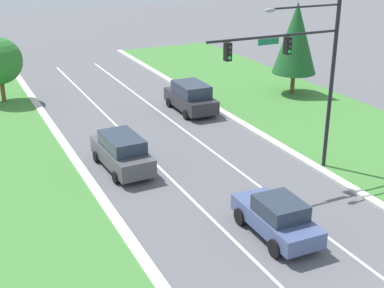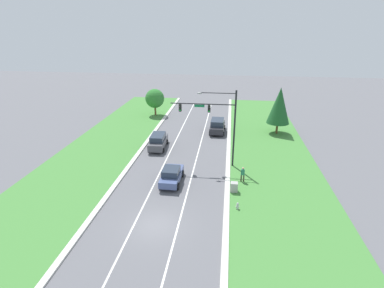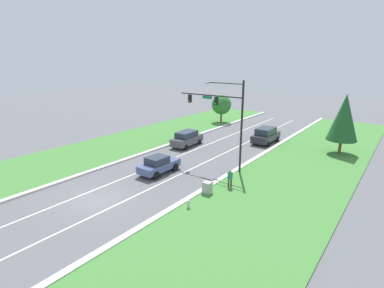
{
  "view_description": "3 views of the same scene",
  "coord_description": "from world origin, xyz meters",
  "px_view_note": "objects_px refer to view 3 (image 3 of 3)",
  "views": [
    {
      "loc": [
        -11.38,
        -8.56,
        11.65
      ],
      "look_at": [
        -0.81,
        13.61,
        1.88
      ],
      "focal_mm": 50.0,
      "sensor_mm": 36.0,
      "label": 1
    },
    {
      "loc": [
        5.44,
        -19.61,
        15.11
      ],
      "look_at": [
        1.07,
        14.82,
        1.34
      ],
      "focal_mm": 28.0,
      "sensor_mm": 36.0,
      "label": 2
    },
    {
      "loc": [
        18.6,
        -12.71,
        10.65
      ],
      "look_at": [
        -0.97,
        13.77,
        1.25
      ],
      "focal_mm": 28.0,
      "sensor_mm": 36.0,
      "label": 3
    }
  ],
  "objects_px": {
    "utility_cabinet": "(207,188)",
    "conifer_near_right_tree": "(344,117)",
    "fire_hydrant": "(189,205)",
    "oak_near_left_tree": "(221,105)",
    "pedestrian": "(230,178)",
    "charcoal_suv": "(266,135)",
    "traffic_signal_mast": "(224,112)",
    "graphite_suv": "(187,138)",
    "slate_blue_sedan": "(159,165)"
  },
  "relations": [
    {
      "from": "graphite_suv",
      "to": "slate_blue_sedan",
      "type": "xyz_separation_m",
      "value": [
        3.55,
        -9.1,
        -0.1
      ]
    },
    {
      "from": "utility_cabinet",
      "to": "conifer_near_right_tree",
      "type": "distance_m",
      "value": 19.43
    },
    {
      "from": "slate_blue_sedan",
      "to": "fire_hydrant",
      "type": "relative_size",
      "value": 6.29
    },
    {
      "from": "utility_cabinet",
      "to": "pedestrian",
      "type": "height_order",
      "value": "pedestrian"
    },
    {
      "from": "graphite_suv",
      "to": "charcoal_suv",
      "type": "relative_size",
      "value": 1.0
    },
    {
      "from": "traffic_signal_mast",
      "to": "charcoal_suv",
      "type": "bearing_deg",
      "value": 91.98
    },
    {
      "from": "graphite_suv",
      "to": "fire_hydrant",
      "type": "height_order",
      "value": "graphite_suv"
    },
    {
      "from": "traffic_signal_mast",
      "to": "pedestrian",
      "type": "bearing_deg",
      "value": -51.66
    },
    {
      "from": "fire_hydrant",
      "to": "conifer_near_right_tree",
      "type": "bearing_deg",
      "value": 73.74
    },
    {
      "from": "oak_near_left_tree",
      "to": "traffic_signal_mast",
      "type": "bearing_deg",
      "value": -58.49
    },
    {
      "from": "conifer_near_right_tree",
      "to": "utility_cabinet",
      "type": "bearing_deg",
      "value": -109.6
    },
    {
      "from": "graphite_suv",
      "to": "pedestrian",
      "type": "bearing_deg",
      "value": -39.29
    },
    {
      "from": "graphite_suv",
      "to": "slate_blue_sedan",
      "type": "distance_m",
      "value": 9.76
    },
    {
      "from": "slate_blue_sedan",
      "to": "charcoal_suv",
      "type": "distance_m",
      "value": 16.84
    },
    {
      "from": "fire_hydrant",
      "to": "charcoal_suv",
      "type": "bearing_deg",
      "value": 97.71
    },
    {
      "from": "slate_blue_sedan",
      "to": "pedestrian",
      "type": "height_order",
      "value": "slate_blue_sedan"
    },
    {
      "from": "slate_blue_sedan",
      "to": "conifer_near_right_tree",
      "type": "bearing_deg",
      "value": 53.74
    },
    {
      "from": "slate_blue_sedan",
      "to": "charcoal_suv",
      "type": "bearing_deg",
      "value": 77.52
    },
    {
      "from": "graphite_suv",
      "to": "charcoal_suv",
      "type": "bearing_deg",
      "value": 41.91
    },
    {
      "from": "charcoal_suv",
      "to": "conifer_near_right_tree",
      "type": "bearing_deg",
      "value": 3.84
    },
    {
      "from": "utility_cabinet",
      "to": "conifer_near_right_tree",
      "type": "bearing_deg",
      "value": 70.4
    },
    {
      "from": "traffic_signal_mast",
      "to": "conifer_near_right_tree",
      "type": "distance_m",
      "value": 14.82
    },
    {
      "from": "graphite_suv",
      "to": "conifer_near_right_tree",
      "type": "relative_size",
      "value": 0.7
    },
    {
      "from": "traffic_signal_mast",
      "to": "conifer_near_right_tree",
      "type": "bearing_deg",
      "value": 55.02
    },
    {
      "from": "graphite_suv",
      "to": "pedestrian",
      "type": "xyz_separation_m",
      "value": [
        10.77,
        -8.05,
        -0.03
      ]
    },
    {
      "from": "slate_blue_sedan",
      "to": "utility_cabinet",
      "type": "bearing_deg",
      "value": -9.13
    },
    {
      "from": "utility_cabinet",
      "to": "fire_hydrant",
      "type": "bearing_deg",
      "value": -84.09
    },
    {
      "from": "charcoal_suv",
      "to": "oak_near_left_tree",
      "type": "bearing_deg",
      "value": 146.88
    },
    {
      "from": "conifer_near_right_tree",
      "to": "charcoal_suv",
      "type": "bearing_deg",
      "value": -177.1
    },
    {
      "from": "oak_near_left_tree",
      "to": "slate_blue_sedan",
      "type": "bearing_deg",
      "value": -72.53
    },
    {
      "from": "oak_near_left_tree",
      "to": "fire_hydrant",
      "type": "bearing_deg",
      "value": -63.18
    },
    {
      "from": "fire_hydrant",
      "to": "oak_near_left_tree",
      "type": "height_order",
      "value": "oak_near_left_tree"
    },
    {
      "from": "traffic_signal_mast",
      "to": "pedestrian",
      "type": "distance_m",
      "value": 6.76
    },
    {
      "from": "conifer_near_right_tree",
      "to": "fire_hydrant",
      "type": "bearing_deg",
      "value": -106.26
    },
    {
      "from": "pedestrian",
      "to": "traffic_signal_mast",
      "type": "bearing_deg",
      "value": -44.93
    },
    {
      "from": "oak_near_left_tree",
      "to": "conifer_near_right_tree",
      "type": "bearing_deg",
      "value": -19.78
    },
    {
      "from": "utility_cabinet",
      "to": "fire_hydrant",
      "type": "relative_size",
      "value": 1.51
    },
    {
      "from": "utility_cabinet",
      "to": "fire_hydrant",
      "type": "xyz_separation_m",
      "value": [
        0.3,
        -2.93,
        -0.18
      ]
    },
    {
      "from": "slate_blue_sedan",
      "to": "conifer_near_right_tree",
      "type": "relative_size",
      "value": 0.63
    },
    {
      "from": "utility_cabinet",
      "to": "graphite_suv",
      "type": "bearing_deg",
      "value": 134.1
    },
    {
      "from": "fire_hydrant",
      "to": "conifer_near_right_tree",
      "type": "height_order",
      "value": "conifer_near_right_tree"
    },
    {
      "from": "traffic_signal_mast",
      "to": "utility_cabinet",
      "type": "xyz_separation_m",
      "value": [
        2.06,
        -5.87,
        -5.25
      ]
    },
    {
      "from": "slate_blue_sedan",
      "to": "oak_near_left_tree",
      "type": "distance_m",
      "value": 25.42
    },
    {
      "from": "fire_hydrant",
      "to": "graphite_suv",
      "type": "bearing_deg",
      "value": 127.82
    },
    {
      "from": "utility_cabinet",
      "to": "pedestrian",
      "type": "relative_size",
      "value": 0.62
    },
    {
      "from": "slate_blue_sedan",
      "to": "oak_near_left_tree",
      "type": "xyz_separation_m",
      "value": [
        -7.6,
        24.15,
        2.22
      ]
    },
    {
      "from": "traffic_signal_mast",
      "to": "oak_near_left_tree",
      "type": "xyz_separation_m",
      "value": [
        -11.89,
        19.4,
        -2.7
      ]
    },
    {
      "from": "fire_hydrant",
      "to": "utility_cabinet",
      "type": "bearing_deg",
      "value": 95.91
    },
    {
      "from": "charcoal_suv",
      "to": "traffic_signal_mast",
      "type": "bearing_deg",
      "value": -87.08
    },
    {
      "from": "conifer_near_right_tree",
      "to": "oak_near_left_tree",
      "type": "height_order",
      "value": "conifer_near_right_tree"
    }
  ]
}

